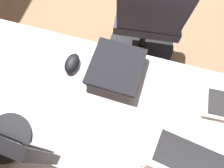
{
  "coord_description": "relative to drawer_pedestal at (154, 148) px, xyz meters",
  "views": [
    {
      "loc": [
        -0.17,
        2.16,
        1.57
      ],
      "look_at": [
        -0.1,
        1.92,
        0.95
      ],
      "focal_mm": 32.71,
      "sensor_mm": 36.0,
      "label": 1
    }
  ],
  "objects": [
    {
      "name": "drawer_pedestal",
      "position": [
        0.0,
        0.0,
        0.0
      ],
      "size": [
        0.4,
        0.51,
        0.69
      ],
      "color": "white",
      "rests_on": "ground"
    },
    {
      "name": "desk",
      "position": [
        0.27,
        -0.03,
        0.31
      ],
      "size": [
        1.92,
        0.65,
        0.73
      ],
      "color": "white",
      "rests_on": "ground"
    },
    {
      "name": "mouse_main",
      "position": [
        0.5,
        -0.21,
        0.4
      ],
      "size": [
        0.06,
        0.1,
        0.03
      ],
      "primitive_type": "ellipsoid",
      "color": "black",
      "rests_on": "desk"
    },
    {
      "name": "book_stack_near",
      "position": [
        0.3,
        -0.23,
        0.41
      ],
      "size": [
        0.23,
        0.24,
        0.06
      ],
      "color": "#38669E",
      "rests_on": "desk"
    },
    {
      "name": "office_chair",
      "position": [
        0.22,
        -0.8,
        0.11
      ],
      "size": [
        0.56,
        0.58,
        0.97
      ],
      "color": "#383D56",
      "rests_on": "ground"
    }
  ]
}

